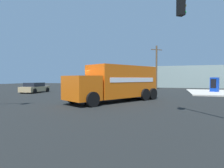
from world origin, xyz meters
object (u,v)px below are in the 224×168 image
(vending_machine_red, at_px, (214,85))
(utility_pole, at_px, (156,67))
(sedan_tan, at_px, (35,88))
(delivery_truck, at_px, (117,83))

(vending_machine_red, bearing_deg, utility_pole, 140.33)
(sedan_tan, bearing_deg, delivery_truck, -23.90)
(utility_pole, bearing_deg, sedan_tan, -136.89)
(delivery_truck, distance_m, vending_machine_red, 15.84)
(delivery_truck, bearing_deg, sedan_tan, 156.10)
(sedan_tan, xyz_separation_m, utility_pole, (14.47, 13.54, 3.30))
(vending_machine_red, distance_m, utility_pole, 10.70)
(vending_machine_red, relative_size, utility_pole, 0.24)
(delivery_truck, bearing_deg, vending_machine_red, 53.34)
(delivery_truck, height_order, utility_pole, utility_pole)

